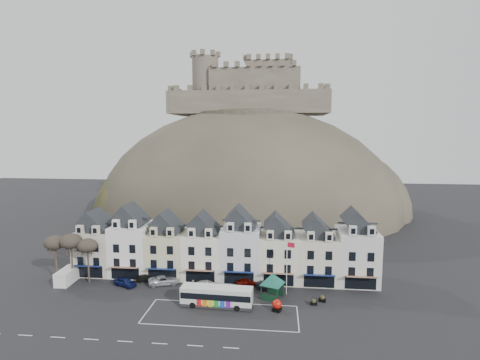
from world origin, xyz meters
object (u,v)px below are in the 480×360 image
(red_buoy, at_px, (277,305))
(car_charcoal, at_px, (270,286))
(bus, at_px, (217,296))
(car_silver, at_px, (164,280))
(white_van, at_px, (68,276))
(car_navy, at_px, (125,282))
(car_white, at_px, (208,285))
(car_black, at_px, (147,278))
(car_maroon, at_px, (247,282))
(flagpole, at_px, (287,264))
(bus_shelter, at_px, (272,279))

(red_buoy, relative_size, car_charcoal, 0.38)
(bus, xyz_separation_m, car_silver, (-10.52, 7.22, -0.95))
(white_van, height_order, car_navy, white_van)
(car_white, bearing_deg, car_black, 65.46)
(car_navy, height_order, car_charcoal, car_charcoal)
(white_van, bearing_deg, car_charcoal, -2.14)
(car_black, relative_size, car_charcoal, 0.82)
(red_buoy, relative_size, car_maroon, 0.45)
(flagpole, distance_m, car_black, 25.11)
(flagpole, relative_size, car_charcoal, 1.94)
(car_silver, bearing_deg, car_maroon, -108.04)
(bus, distance_m, flagpole, 12.43)
(bus, xyz_separation_m, red_buoy, (9.08, -0.55, -0.80))
(car_black, bearing_deg, red_buoy, -127.51)
(car_charcoal, bearing_deg, car_silver, 109.52)
(flagpole, xyz_separation_m, car_black, (-24.53, 2.86, -4.53))
(bus_shelter, height_order, car_silver, bus_shelter)
(bus, bearing_deg, red_buoy, -1.17)
(bus_shelter, relative_size, car_charcoal, 1.29)
(car_navy, bearing_deg, bus_shelter, -70.48)
(white_van, relative_size, car_charcoal, 1.14)
(red_buoy, distance_m, car_white, 13.20)
(car_white, height_order, car_charcoal, car_charcoal)
(white_van, bearing_deg, car_navy, -5.02)
(flagpole, relative_size, white_van, 1.69)
(bus, xyz_separation_m, white_van, (-27.61, 6.20, -0.49))
(flagpole, distance_m, car_white, 13.91)
(white_van, distance_m, car_navy, 10.71)
(bus, xyz_separation_m, car_charcoal, (7.91, 6.40, -0.93))
(bus_shelter, height_order, flagpole, flagpole)
(bus, relative_size, car_white, 2.10)
(flagpole, height_order, car_silver, flagpole)
(bus, relative_size, white_van, 2.05)
(bus_shelter, xyz_separation_m, red_buoy, (0.77, -4.25, -2.29))
(car_navy, bearing_deg, bus, -84.57)
(bus_shelter, distance_m, car_navy, 25.43)
(car_charcoal, bearing_deg, bus, 151.06)
(white_van, distance_m, car_white, 25.09)
(car_silver, bearing_deg, car_charcoal, -114.56)
(flagpole, bearing_deg, white_van, 178.74)
(car_silver, xyz_separation_m, car_white, (7.99, -1.50, 0.02))
(car_navy, bearing_deg, car_white, -65.88)
(bus, height_order, car_charcoal, bus)
(bus, bearing_deg, flagpole, 29.02)
(car_white, bearing_deg, car_charcoal, -98.39)
(white_van, height_order, car_charcoal, white_van)
(bus, height_order, bus_shelter, bus_shelter)
(car_silver, relative_size, car_maroon, 1.36)
(bus, distance_m, car_navy, 17.89)
(car_navy, height_order, car_white, car_white)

